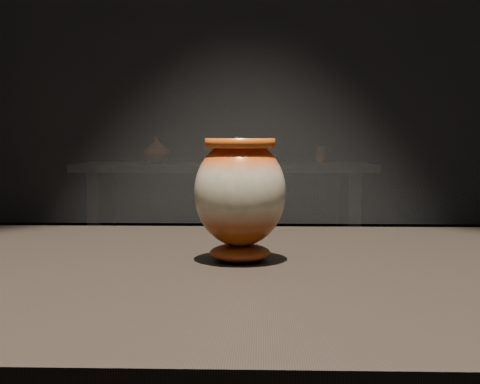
% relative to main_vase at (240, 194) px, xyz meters
% --- Properties ---
extents(main_vase, '(0.16, 0.16, 0.17)m').
position_rel_main_vase_xyz_m(main_vase, '(0.00, 0.00, 0.00)').
color(main_vase, maroon).
rests_on(main_vase, display_plinth).
extents(back_shelf, '(2.00, 0.60, 0.90)m').
position_rel_main_vase_xyz_m(back_shelf, '(-0.22, 3.63, -0.36)').
color(back_shelf, black).
rests_on(back_shelf, ground).
extents(back_vase_left, '(0.24, 0.24, 0.18)m').
position_rel_main_vase_xyz_m(back_vase_left, '(-0.68, 3.59, -0.00)').
color(back_vase_left, brown).
rests_on(back_vase_left, back_shelf).
extents(back_vase_mid, '(0.21, 0.21, 0.18)m').
position_rel_main_vase_xyz_m(back_vase_mid, '(-0.14, 3.59, -0.00)').
color(back_vase_mid, maroon).
rests_on(back_vase_mid, back_shelf).
extents(back_vase_right, '(0.07, 0.07, 0.11)m').
position_rel_main_vase_xyz_m(back_vase_right, '(0.43, 3.64, -0.04)').
color(back_vase_right, brown).
rests_on(back_vase_right, back_shelf).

